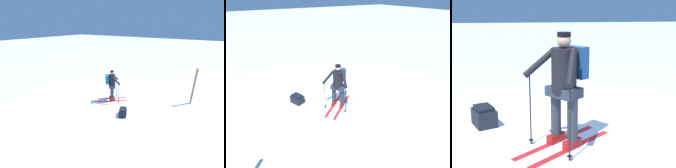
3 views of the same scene
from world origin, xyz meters
The scene contains 4 objects.
ground_plane centered at (0.00, 0.00, 0.00)m, with size 80.00×80.00×0.00m, color white.
skier centered at (0.72, -0.23, 0.94)m, with size 1.33×1.53×1.63m.
dropped_backpack centered at (-0.24, -1.47, 0.16)m, with size 0.55×0.48×0.34m.
trail_marker centered at (2.63, -3.86, 1.08)m, with size 0.10×0.10×1.87m.
Camera 1 is at (-5.31, -4.20, 3.82)m, focal length 24.00 mm.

